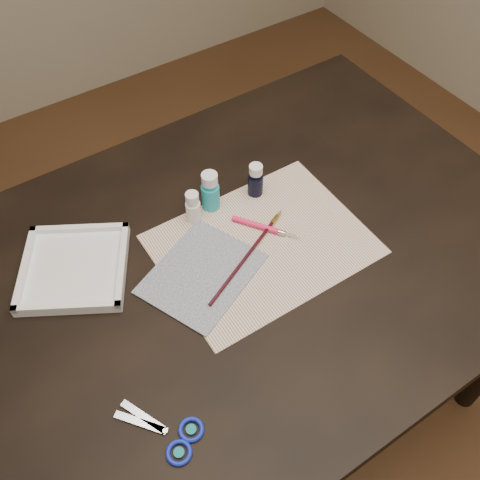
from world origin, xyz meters
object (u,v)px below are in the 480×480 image
paint_bottle_cyan (210,191)px  scissors (156,431)px  canvas (202,273)px  palette_tray (74,267)px  paint_bottle_white (193,207)px  paper (263,244)px  paint_bottle_navy (256,180)px

paint_bottle_cyan → scissors: (-0.34, -0.38, -0.04)m
canvas → palette_tray: bearing=144.7°
paint_bottle_white → paint_bottle_cyan: bearing=13.4°
paint_bottle_white → paper: bearing=-58.7°
canvas → paint_bottle_cyan: (0.11, 0.15, 0.05)m
paint_bottle_navy → palette_tray: paint_bottle_navy is taller
paint_bottle_white → canvas: bearing=-114.3°
paper → paint_bottle_navy: bearing=61.7°
palette_tray → paint_bottle_navy: bearing=-2.8°
canvas → scissors: (-0.22, -0.23, 0.00)m
paint_bottle_cyan → paint_bottle_navy: size_ratio=1.17×
scissors → palette_tray: size_ratio=0.81×
paint_bottle_navy → scissors: bearing=-141.1°
palette_tray → paper: bearing=-23.2°
paint_bottle_navy → palette_tray: bearing=177.2°
paint_bottle_navy → palette_tray: (-0.42, 0.02, -0.03)m
paint_bottle_cyan → paint_bottle_navy: paint_bottle_cyan is taller
canvas → paint_bottle_cyan: 0.19m
canvas → paint_bottle_navy: (0.22, 0.13, 0.04)m
canvas → paint_bottle_white: paint_bottle_white is taller
paper → paint_bottle_cyan: size_ratio=4.38×
paper → paint_bottle_white: bearing=121.3°
scissors → palette_tray: (0.02, 0.38, 0.01)m
paper → paint_bottle_cyan: paint_bottle_cyan is taller
paper → palette_tray: 0.39m
canvas → paint_bottle_white: (0.06, 0.14, 0.04)m
paper → canvas: bearing=178.6°
paper → paint_bottle_cyan: (-0.03, 0.15, 0.05)m
paint_bottle_navy → palette_tray: 0.43m
canvas → scissors: 0.32m
paint_bottle_cyan → palette_tray: 0.32m
scissors → paint_bottle_cyan: bearing=-80.1°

